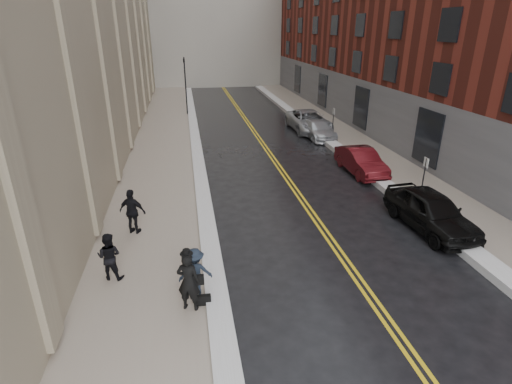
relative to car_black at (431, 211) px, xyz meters
name	(u,v)px	position (x,y,z in m)	size (l,w,h in m)	color
ground	(309,347)	(-6.80, -5.52, -0.80)	(160.00, 160.00, 0.00)	black
sidewalk_left	(160,163)	(-11.30, 10.48, -0.73)	(4.00, 64.00, 0.15)	gray
sidewalk_right	(369,152)	(2.20, 10.48, -0.73)	(3.00, 64.00, 0.15)	gray
lane_stripe_a	(271,158)	(-4.42, 10.48, -0.80)	(0.12, 64.00, 0.01)	gold
lane_stripe_b	(275,158)	(-4.18, 10.48, -0.80)	(0.12, 64.00, 0.01)	gold
snow_ridge_left	(198,160)	(-9.00, 10.48, -0.67)	(0.70, 60.80, 0.26)	white
snow_ridge_right	(342,152)	(0.35, 10.48, -0.65)	(0.85, 60.80, 0.30)	white
building_right	(446,8)	(10.70, 17.48, 8.20)	(14.00, 50.00, 18.00)	maroon
traffic_signal	(185,82)	(-9.40, 24.48, 2.28)	(0.18, 0.15, 5.20)	black
parking_sign_near	(424,176)	(1.10, 2.48, 0.56)	(0.06, 0.35, 2.23)	black
parking_sign_far	(333,120)	(1.10, 14.48, 0.56)	(0.06, 0.35, 2.23)	black
car_black	(431,211)	(0.00, 0.00, 0.00)	(1.89, 4.70, 1.60)	black
car_maroon	(361,161)	(0.00, 6.84, -0.09)	(1.50, 4.30, 1.42)	#4D0D12
car_silver_near	(317,129)	(0.00, 14.71, -0.16)	(1.79, 4.40, 1.28)	#B7BAC0
car_silver_far	(309,121)	(0.00, 16.89, -0.01)	(2.63, 5.70, 1.58)	#A9ACB2
pedestrian_main	(189,282)	(-9.81, -3.58, 0.27)	(0.67, 0.44, 1.84)	black
pedestrian_a	(109,256)	(-12.28, -1.59, 0.16)	(0.78, 0.61, 1.61)	black
pedestrian_b	(195,272)	(-9.60, -2.92, 0.13)	(1.01, 0.58, 1.56)	#1A222F
pedestrian_c	(133,212)	(-11.86, 1.46, 0.27)	(1.08, 0.45, 1.84)	black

